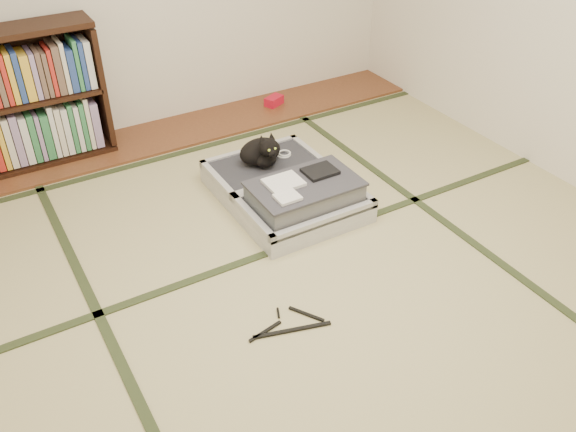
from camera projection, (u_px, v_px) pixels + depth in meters
floor at (314, 293)px, 3.12m from camera, size 4.50×4.50×0.00m
wood_strip at (170, 134)px, 4.52m from camera, size 4.00×0.50×0.02m
red_item at (274, 101)px, 4.89m from camera, size 0.17×0.14×0.07m
room_shell at (324, 2)px, 2.27m from camera, size 4.50×4.50×4.50m
tatami_borders at (268, 241)px, 3.46m from camera, size 4.00×4.50×0.01m
bookcase at (4, 106)px, 3.88m from camera, size 1.26×0.29×0.92m
suitcase at (288, 190)px, 3.72m from camera, size 0.72×0.95×0.28m
cat at (262, 152)px, 3.85m from camera, size 0.32×0.32×0.26m
cable_coil at (284, 154)px, 4.00m from camera, size 0.10×0.10×0.02m
hanger at (289, 326)px, 2.91m from camera, size 0.40×0.23×0.01m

